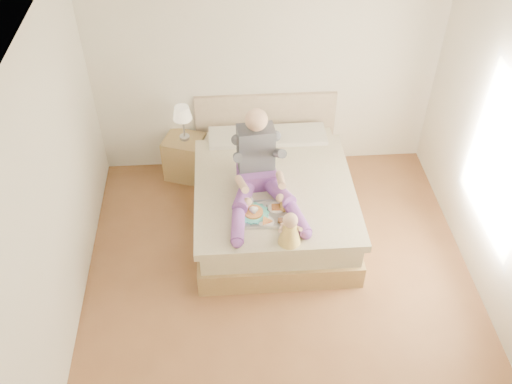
{
  "coord_description": "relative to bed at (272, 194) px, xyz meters",
  "views": [
    {
      "loc": [
        -0.51,
        -3.63,
        4.65
      ],
      "look_at": [
        -0.21,
        0.7,
        0.72
      ],
      "focal_mm": 40.0,
      "sensor_mm": 36.0,
      "label": 1
    }
  ],
  "objects": [
    {
      "name": "room",
      "position": [
        0.08,
        -1.08,
        1.19
      ],
      "size": [
        4.02,
        4.22,
        2.71
      ],
      "color": "brown",
      "rests_on": "ground"
    },
    {
      "name": "nightstand",
      "position": [
        -1.0,
        0.8,
        -0.04
      ],
      "size": [
        0.56,
        0.52,
        0.55
      ],
      "rotation": [
        0.0,
        0.0,
        -0.33
      ],
      "color": "olive",
      "rests_on": "ground"
    },
    {
      "name": "bed",
      "position": [
        0.0,
        0.0,
        0.0
      ],
      "size": [
        1.7,
        2.18,
        1.0
      ],
      "color": "olive",
      "rests_on": "ground"
    },
    {
      "name": "lamp",
      "position": [
        -0.98,
        0.8,
        0.57
      ],
      "size": [
        0.22,
        0.22,
        0.45
      ],
      "color": "#B1B3B8",
      "rests_on": "nightstand"
    },
    {
      "name": "tray",
      "position": [
        -0.15,
        -0.61,
        0.33
      ],
      "size": [
        0.52,
        0.41,
        0.14
      ],
      "rotation": [
        0.0,
        0.0,
        -0.05
      ],
      "color": "#B1B3B8",
      "rests_on": "bed"
    },
    {
      "name": "adult",
      "position": [
        -0.17,
        -0.26,
        0.57
      ],
      "size": [
        0.79,
        1.16,
        0.94
      ],
      "rotation": [
        0.0,
        0.0,
        0.1
      ],
      "color": "#6B388D",
      "rests_on": "bed"
    },
    {
      "name": "baby",
      "position": [
        0.07,
        -0.99,
        0.44
      ],
      "size": [
        0.24,
        0.32,
        0.36
      ],
      "rotation": [
        0.0,
        0.0,
        0.03
      ],
      "color": "gold",
      "rests_on": "bed"
    }
  ]
}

